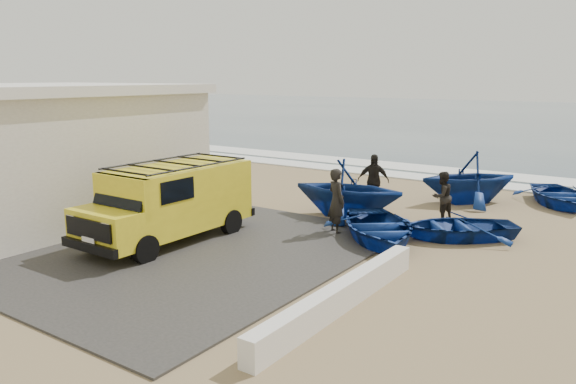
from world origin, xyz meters
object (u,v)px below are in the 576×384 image
Objects in this scene: fisherman_front at (336,201)px; fisherman_middle at (442,196)px; boat_near_left at (378,227)px; boat_near_right at (457,227)px; boat_far_right at (559,195)px; van at (171,200)px; fisherman_back at (373,181)px; boat_far_left at (469,177)px; building at (27,150)px; parapet at (341,296)px; boat_mid_left at (348,188)px.

fisherman_front is 1.21× the size of fisherman_middle.
fisherman_front reaches higher than boat_near_left.
boat_near_right is 0.93× the size of boat_far_right.
van is 8.50m from fisherman_middle.
van is at bearing -136.25° from fisherman_back.
van reaches higher than boat_far_left.
van is (6.22, 0.46, -0.98)m from building.
parapet is 1.66× the size of boat_far_left.
boat_far_left is (0.55, 6.36, 0.56)m from boat_near_left.
boat_near_right is at bearing -55.40° from fisherman_back.
boat_near_right is at bearing -132.91° from boat_far_right.
fisherman_middle is (0.12, -3.13, -0.15)m from boat_far_left.
boat_mid_left is at bearing -161.40° from boat_far_right.
building is 13.90m from boat_near_right.
boat_mid_left is (-2.06, 1.98, 0.56)m from boat_near_left.
boat_mid_left is 1.01× the size of boat_far_right.
van is at bearing 175.70° from boat_near_left.
boat_near_left is at bearing -86.34° from fisherman_back.
boat_near_right is 2.10× the size of fisherman_middle.
boat_near_right is at bearing 36.43° from van.
van reaches higher than fisherman_front.
boat_near_left is at bearing -148.14° from fisherman_front.
fisherman_middle is at bearing 95.92° from parapet.
boat_far_right is at bearing -52.50° from boat_mid_left.
building is at bearing -164.92° from fisherman_back.
boat_near_right is 4.41m from fisherman_back.
fisherman_middle reaches higher than parapet.
boat_near_right is 0.93× the size of boat_far_left.
boat_far_right is 1.86× the size of fisherman_front.
boat_far_right is 2.25× the size of fisherman_middle.
fisherman_back reaches higher than boat_far_right.
fisherman_back reaches higher than boat_near_left.
building is 4.96× the size of fisherman_back.
boat_far_left is 1.91× the size of fisherman_back.
van is 1.53× the size of boat_near_right.
building is 10.42m from fisherman_front.
boat_near_left is 2.91m from boat_mid_left.
parapet is 6.25m from boat_near_right.
boat_near_right is 1.73× the size of fisherman_front.
fisherman_back is at bearing -77.37° from fisherman_middle.
boat_mid_left is (-3.80, 0.47, 0.61)m from boat_near_right.
fisherman_back is (2.78, 7.02, -0.24)m from van.
fisherman_back is at bearing 68.62° from van.
boat_far_right is at bearing 172.67° from fisherman_middle.
van is at bearing -90.72° from boat_near_right.
parapet is at bearing -111.19° from boat_near_left.
fisherman_back is (-2.56, -2.62, -0.01)m from boat_far_left.
boat_far_left is (2.61, 4.38, -0.00)m from boat_mid_left.
fisherman_front is (-3.10, -1.50, 0.62)m from boat_near_right.
boat_near_right is 1.78× the size of fisherman_back.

